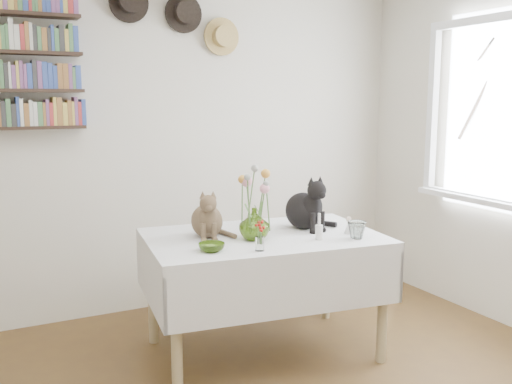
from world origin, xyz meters
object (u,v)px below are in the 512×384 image
tabby_cat (207,212)px  bookshelf_unit (0,58)px  flower_vase (254,224)px  dining_table (263,264)px  black_cat (303,201)px

tabby_cat → bookshelf_unit: 1.65m
tabby_cat → flower_vase: bearing=-23.5°
flower_vase → tabby_cat: bearing=139.5°
tabby_cat → bookshelf_unit: (-1.03, 0.89, 0.93)m
dining_table → tabby_cat: 0.48m
dining_table → tabby_cat: bearing=160.5°
black_cat → tabby_cat: bearing=167.0°
flower_vase → dining_table: bearing=37.8°
black_cat → bookshelf_unit: bearing=143.3°
dining_table → bookshelf_unit: (-1.36, 1.00, 1.27)m
dining_table → flower_vase: flower_vase is taller
tabby_cat → flower_vase: size_ratio=1.59×
tabby_cat → black_cat: size_ratio=0.85×
dining_table → black_cat: bearing=8.7°
tabby_cat → flower_vase: (0.22, -0.19, -0.06)m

